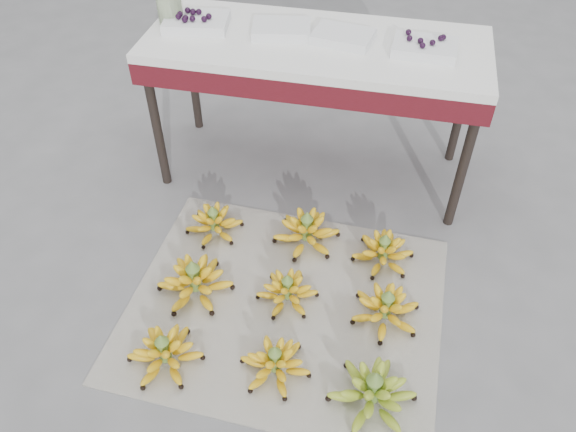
% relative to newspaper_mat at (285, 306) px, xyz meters
% --- Properties ---
extents(ground, '(60.00, 60.00, 0.00)m').
position_rel_newspaper_mat_xyz_m(ground, '(0.05, -0.06, -0.00)').
color(ground, '#5E5E61').
rests_on(ground, ground).
extents(newspaper_mat, '(1.28, 1.09, 0.01)m').
position_rel_newspaper_mat_xyz_m(newspaper_mat, '(0.00, 0.00, 0.00)').
color(newspaper_mat, white).
rests_on(newspaper_mat, ground).
extents(bunch_front_left, '(0.30, 0.30, 0.17)m').
position_rel_newspaper_mat_xyz_m(bunch_front_left, '(-0.38, -0.34, 0.06)').
color(bunch_front_left, yellow).
rests_on(bunch_front_left, newspaper_mat).
extents(bunch_front_center, '(0.30, 0.30, 0.16)m').
position_rel_newspaper_mat_xyz_m(bunch_front_center, '(0.03, -0.30, 0.06)').
color(bunch_front_center, yellow).
rests_on(bunch_front_center, newspaper_mat).
extents(bunch_front_right, '(0.34, 0.34, 0.19)m').
position_rel_newspaper_mat_xyz_m(bunch_front_right, '(0.39, -0.34, 0.07)').
color(bunch_front_right, olive).
rests_on(bunch_front_right, newspaper_mat).
extents(bunch_mid_left, '(0.33, 0.33, 0.19)m').
position_rel_newspaper_mat_xyz_m(bunch_mid_left, '(-0.38, -0.00, 0.07)').
color(bunch_mid_left, yellow).
rests_on(bunch_mid_left, newspaper_mat).
extents(bunch_mid_center, '(0.28, 0.28, 0.15)m').
position_rel_newspaper_mat_xyz_m(bunch_mid_center, '(0.00, 0.04, 0.05)').
color(bunch_mid_center, yellow).
rests_on(bunch_mid_center, newspaper_mat).
extents(bunch_mid_right, '(0.28, 0.28, 0.17)m').
position_rel_newspaper_mat_xyz_m(bunch_mid_right, '(0.40, 0.03, 0.06)').
color(bunch_mid_right, yellow).
rests_on(bunch_mid_right, newspaper_mat).
extents(bunch_back_left, '(0.26, 0.26, 0.16)m').
position_rel_newspaper_mat_xyz_m(bunch_back_left, '(-0.41, 0.35, 0.06)').
color(bunch_back_left, yellow).
rests_on(bunch_back_left, newspaper_mat).
extents(bunch_back_center, '(0.31, 0.31, 0.18)m').
position_rel_newspaper_mat_xyz_m(bunch_back_center, '(0.02, 0.38, 0.06)').
color(bunch_back_center, yellow).
rests_on(bunch_back_center, newspaper_mat).
extents(bunch_back_right, '(0.30, 0.30, 0.16)m').
position_rel_newspaper_mat_xyz_m(bunch_back_right, '(0.36, 0.33, 0.06)').
color(bunch_back_right, yellow).
rests_on(bunch_back_right, newspaper_mat).
extents(vendor_table, '(1.50, 0.60, 0.72)m').
position_rel_newspaper_mat_xyz_m(vendor_table, '(-0.06, 0.89, 0.63)').
color(vendor_table, black).
rests_on(vendor_table, ground).
extents(tray_far_left, '(0.31, 0.24, 0.07)m').
position_rel_newspaper_mat_xyz_m(tray_far_left, '(-0.60, 0.90, 0.74)').
color(tray_far_left, silver).
rests_on(tray_far_left, vendor_table).
extents(tray_left, '(0.28, 0.22, 0.04)m').
position_rel_newspaper_mat_xyz_m(tray_left, '(-0.22, 0.92, 0.74)').
color(tray_left, silver).
rests_on(tray_left, vendor_table).
extents(tray_right, '(0.28, 0.22, 0.04)m').
position_rel_newspaper_mat_xyz_m(tray_right, '(0.06, 0.91, 0.74)').
color(tray_right, silver).
rests_on(tray_right, vendor_table).
extents(tray_far_right, '(0.27, 0.20, 0.07)m').
position_rel_newspaper_mat_xyz_m(tray_far_right, '(0.40, 0.88, 0.74)').
color(tray_far_right, silver).
rests_on(tray_far_right, vendor_table).
extents(glass_jar, '(0.12, 0.12, 0.14)m').
position_rel_newspaper_mat_xyz_m(glass_jar, '(-0.73, 0.92, 0.79)').
color(glass_jar, beige).
rests_on(glass_jar, vendor_table).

